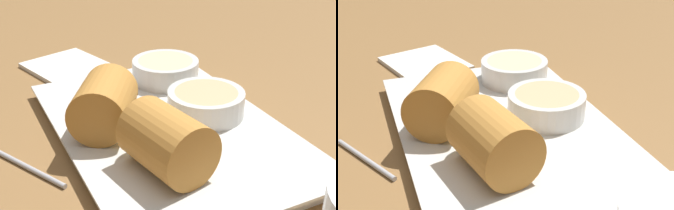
% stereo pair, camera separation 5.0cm
% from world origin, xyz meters
% --- Properties ---
extents(table_surface, '(1.80, 1.40, 0.02)m').
position_xyz_m(table_surface, '(0.00, 0.00, 0.01)').
color(table_surface, olive).
rests_on(table_surface, ground).
extents(serving_plate, '(0.33, 0.22, 0.01)m').
position_xyz_m(serving_plate, '(0.02, 0.01, 0.03)').
color(serving_plate, silver).
rests_on(serving_plate, table_surface).
extents(roll_front_left, '(0.09, 0.07, 0.06)m').
position_xyz_m(roll_front_left, '(0.09, -0.03, 0.06)').
color(roll_front_left, '#C68438').
rests_on(roll_front_left, serving_plate).
extents(roll_front_right, '(0.09, 0.09, 0.06)m').
position_xyz_m(roll_front_right, '(0.00, -0.05, 0.06)').
color(roll_front_right, '#C68438').
rests_on(roll_front_right, serving_plate).
extents(dipping_bowl_near, '(0.08, 0.08, 0.03)m').
position_xyz_m(dipping_bowl_near, '(0.02, 0.05, 0.05)').
color(dipping_bowl_near, silver).
rests_on(dipping_bowl_near, serving_plate).
extents(dipping_bowl_far, '(0.08, 0.08, 0.03)m').
position_xyz_m(dipping_bowl_far, '(-0.09, 0.06, 0.05)').
color(dipping_bowl_far, silver).
rests_on(dipping_bowl_far, serving_plate).
extents(napkin, '(0.14, 0.13, 0.01)m').
position_xyz_m(napkin, '(-0.21, -0.04, 0.02)').
color(napkin, silver).
rests_on(napkin, table_surface).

